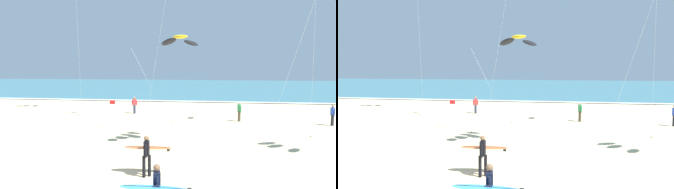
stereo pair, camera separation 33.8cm
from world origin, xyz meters
The scene contains 9 objects.
ocean_water centered at (0.00, 59.55, 0.04)m, with size 160.00×60.00×0.08m, color teal.
shoreline_foam centered at (0.00, 29.85, 0.09)m, with size 160.00×1.16×0.01m, color white.
surfer_lead centered at (-0.33, 2.23, 1.04)m, with size 2.05×0.95×1.71m.
surfer_trailing centered at (0.85, -1.81, 1.04)m, with size 2.18×1.10×1.71m.
kite_arc_golden_far centered at (0.44, 7.07, 5.85)m, with size 4.77×4.49×6.16m.
bystander_green_top centered at (4.19, 16.27, 0.81)m, with size 0.31×0.45×1.59m.
bystander_red_top centered at (-5.31, 19.24, 0.81)m, with size 0.47×0.28×1.59m.
bystander_blue_top centered at (11.01, 15.38, 0.81)m, with size 0.26×0.48×1.59m.
lifeguard_flag centered at (-5.17, 11.85, 1.27)m, with size 0.45×0.05×2.10m.
Camera 1 is at (2.55, -10.72, 4.53)m, focal length 35.22 mm.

